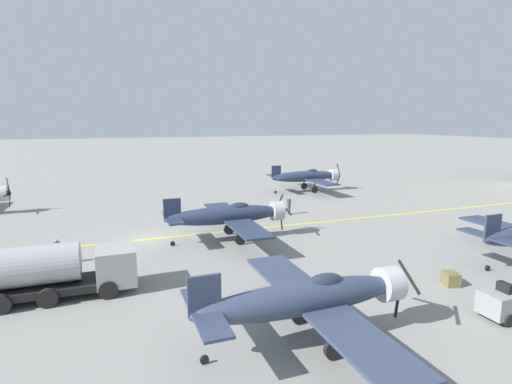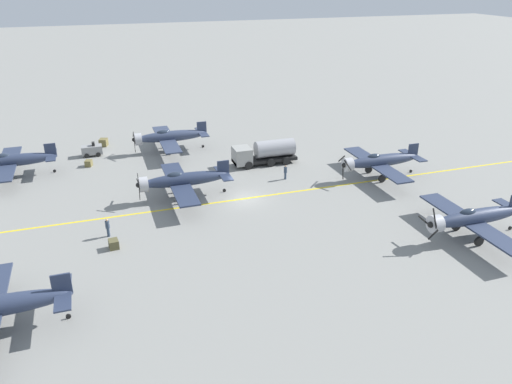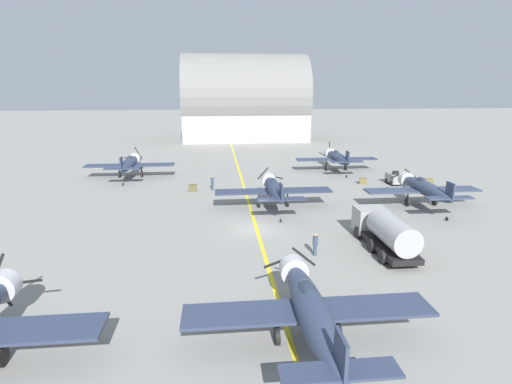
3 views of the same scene
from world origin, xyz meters
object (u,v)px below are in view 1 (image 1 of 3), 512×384
object	(u,v)px
airplane_mid_right	(310,298)
airplane_mid_center	(230,215)
fuel_tanker	(58,270)
tow_tractor	(507,302)
supply_crate_by_tanker	(277,206)
airplane_far_left	(307,176)
ground_crew_walking	(57,250)
supply_crate_outboard	(451,279)
ground_crew_inspecting	(289,205)

from	to	relation	value
airplane_mid_right	airplane_mid_center	size ratio (longest dim) A/B	1.00
fuel_tanker	tow_tractor	size ratio (longest dim) A/B	3.08
fuel_tanker	supply_crate_by_tanker	world-z (taller)	fuel_tanker
airplane_far_left	ground_crew_walking	bearing A→B (deg)	-67.27
tow_tractor	ground_crew_walking	distance (m)	26.18
airplane_far_left	supply_crate_by_tanker	bearing A→B (deg)	-53.69
fuel_tanker	supply_crate_outboard	size ratio (longest dim) A/B	8.69
airplane_mid_right	ground_crew_walking	xyz separation A→B (m)	(-14.19, -11.10, -1.07)
ground_crew_walking	supply_crate_outboard	xyz separation A→B (m)	(11.70, 21.60, -0.55)
airplane_mid_center	tow_tractor	world-z (taller)	airplane_mid_center
supply_crate_by_tanker	tow_tractor	bearing A→B (deg)	2.21
airplane_mid_center	fuel_tanker	size ratio (longest dim) A/B	1.50
airplane_mid_right	airplane_far_left	distance (m)	37.32
tow_tractor	airplane_mid_right	bearing A→B (deg)	-98.00
airplane_far_left	airplane_mid_center	bearing A→B (deg)	-53.35
airplane_far_left	supply_crate_outboard	distance (m)	31.39
ground_crew_walking	supply_crate_by_tanker	xyz separation A→B (m)	(-9.96, 20.05, -0.54)
ground_crew_walking	ground_crew_inspecting	size ratio (longest dim) A/B	0.97
airplane_far_left	airplane_mid_center	size ratio (longest dim) A/B	1.00
supply_crate_outboard	fuel_tanker	bearing A→B (deg)	-106.37
ground_crew_inspecting	supply_crate_by_tanker	size ratio (longest dim) A/B	1.84
airplane_far_left	ground_crew_inspecting	distance (m)	13.86
airplane_mid_right	airplane_mid_center	xyz separation A→B (m)	(-15.49, 1.17, 0.00)
tow_tractor	airplane_mid_center	bearing A→B (deg)	-152.55
airplane_mid_right	supply_crate_outboard	bearing A→B (deg)	98.93
airplane_mid_center	tow_tractor	xyz separation A→B (m)	(16.89, 8.77, -1.22)
airplane_mid_right	ground_crew_inspecting	world-z (taller)	airplane_mid_right
airplane_mid_right	ground_crew_walking	bearing A→B (deg)	-146.39
airplane_far_left	tow_tractor	size ratio (longest dim) A/B	4.62
supply_crate_by_tanker	supply_crate_outboard	size ratio (longest dim) A/B	1.05
airplane_mid_center	supply_crate_outboard	world-z (taller)	airplane_mid_center
fuel_tanker	supply_crate_outboard	world-z (taller)	fuel_tanker
fuel_tanker	supply_crate_outboard	distance (m)	21.88
airplane_mid_right	ground_crew_inspecting	size ratio (longest dim) A/B	6.76
airplane_mid_right	fuel_tanker	bearing A→B (deg)	-134.00
fuel_tanker	supply_crate_by_tanker	distance (m)	24.86
supply_crate_outboard	supply_crate_by_tanker	bearing A→B (deg)	-175.89
tow_tractor	ground_crew_inspecting	size ratio (longest dim) A/B	1.47
airplane_far_left	supply_crate_outboard	bearing A→B (deg)	-23.37
supply_crate_by_tanker	supply_crate_outboard	world-z (taller)	supply_crate_by_tanker
tow_tractor	ground_crew_walking	bearing A→B (deg)	-126.55
airplane_far_left	ground_crew_walking	size ratio (longest dim) A/B	6.98
airplane_mid_center	supply_crate_outboard	size ratio (longest dim) A/B	13.03
fuel_tanker	tow_tractor	bearing A→B (deg)	63.78
tow_tractor	supply_crate_outboard	distance (m)	3.95
ground_crew_walking	ground_crew_inspecting	xyz separation A→B (m)	(-7.61, 20.36, 0.03)
tow_tractor	supply_crate_by_tanker	xyz separation A→B (m)	(-25.55, -0.99, -0.39)
supply_crate_outboard	ground_crew_inspecting	bearing A→B (deg)	-176.32
supply_crate_outboard	airplane_far_left	bearing A→B (deg)	167.65
supply_crate_by_tanker	ground_crew_walking	bearing A→B (deg)	-63.59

